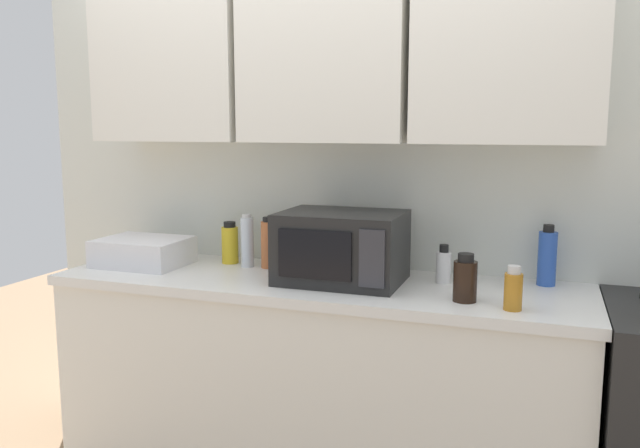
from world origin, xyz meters
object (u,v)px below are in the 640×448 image
dish_rack (143,252)px  bottle_clear_tall (247,241)px  bottle_amber_vinegar (513,290)px  bottle_spice_jar (268,244)px  microwave (342,247)px  bottle_soy_dark (465,279)px  bottle_blue_cleaner (547,257)px  bottle_yellow_mustard (230,244)px  bottle_white_jar (444,266)px

dish_rack → bottle_clear_tall: 0.47m
bottle_amber_vinegar → bottle_spice_jar: bottle_spice_jar is taller
microwave → bottle_soy_dark: (0.50, -0.13, -0.06)m
microwave → bottle_blue_cleaner: size_ratio=2.01×
dish_rack → bottle_clear_tall: (0.45, 0.12, 0.05)m
bottle_soy_dark → bottle_spice_jar: bottle_spice_jar is taller
bottle_amber_vinegar → microwave: bearing=164.1°
microwave → bottle_yellow_mustard: bearing=163.9°
bottle_clear_tall → bottle_spice_jar: bearing=4.8°
bottle_blue_cleaner → bottle_clear_tall: (-1.25, -0.09, 0.00)m
bottle_blue_cleaner → bottle_yellow_mustard: (-1.36, -0.04, -0.02)m
bottle_amber_vinegar → bottle_clear_tall: (-1.14, 0.32, 0.04)m
bottle_white_jar → bottle_spice_jar: bottle_spice_jar is taller
bottle_amber_vinegar → bottle_spice_jar: 1.10m
bottle_clear_tall → microwave: bearing=-14.8°
bottle_amber_vinegar → bottle_blue_cleaner: bottle_blue_cleaner is taller
bottle_yellow_mustard → microwave: bearing=-16.1°
bottle_blue_cleaner → bottle_clear_tall: 1.25m
bottle_amber_vinegar → bottle_soy_dark: size_ratio=0.89×
bottle_yellow_mustard → bottle_soy_dark: (1.09, -0.30, -0.01)m
bottle_clear_tall → bottle_blue_cleaner: bearing=3.9°
dish_rack → microwave: bearing=-0.1°
bottle_clear_tall → bottle_amber_vinegar: bearing=-15.5°
dish_rack → bottle_yellow_mustard: size_ratio=2.01×
dish_rack → bottle_clear_tall: bottle_clear_tall is taller
bottle_soy_dark → bottle_clear_tall: size_ratio=0.73×
bottle_white_jar → bottle_clear_tall: bottle_clear_tall is taller
bottle_white_jar → bottle_spice_jar: 0.77m
bottle_amber_vinegar → bottle_blue_cleaner: 0.42m
bottle_yellow_mustard → bottle_soy_dark: size_ratio=1.10×
bottle_blue_cleaner → bottle_soy_dark: 0.44m
bottle_yellow_mustard → bottle_spice_jar: (0.20, -0.03, 0.02)m
bottle_clear_tall → bottle_spice_jar: bottle_clear_tall is taller
bottle_amber_vinegar → bottle_soy_dark: bottle_soy_dark is taller
bottle_blue_cleaner → bottle_spice_jar: size_ratio=1.06×
bottle_amber_vinegar → bottle_clear_tall: size_ratio=0.65×
dish_rack → bottle_blue_cleaner: 1.72m
microwave → bottle_spice_jar: (-0.38, 0.13, -0.03)m
bottle_blue_cleaner → bottle_soy_dark: (-0.27, -0.35, -0.03)m
dish_rack → bottle_blue_cleaner: bottle_blue_cleaner is taller
bottle_yellow_mustard → bottle_blue_cleaner: bearing=1.8°
bottle_white_jar → dish_rack: bearing=-175.1°
bottle_clear_tall → bottle_spice_jar: size_ratio=1.05×
bottle_white_jar → bottle_yellow_mustard: bearing=176.7°
microwave → bottle_blue_cleaner: microwave is taller
bottle_blue_cleaner → bottle_yellow_mustard: bearing=-178.2°
bottle_spice_jar → bottle_amber_vinegar: bearing=-17.2°
microwave → bottle_yellow_mustard: 0.61m
dish_rack → bottle_spice_jar: size_ratio=1.69×
bottle_blue_cleaner → bottle_spice_jar: 1.15m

